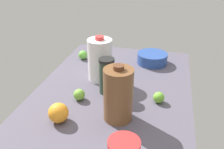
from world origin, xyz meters
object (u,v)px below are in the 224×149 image
object	(u,v)px
shaker_bottle	(107,76)
chocolate_milk_jug	(118,95)
mixing_bowl	(152,58)
orange_near_front	(58,113)
milk_jug	(100,60)
lime_loose	(159,97)
lime_far_back	(79,95)
lime_beside_bowl	(83,55)
lime_by_jug	(122,71)

from	to	relation	value
shaker_bottle	chocolate_milk_jug	distance (cm)	21.48
shaker_bottle	mixing_bowl	world-z (taller)	shaker_bottle
mixing_bowl	chocolate_milk_jug	size ratio (longest dim) A/B	0.74
shaker_bottle	chocolate_milk_jug	size ratio (longest dim) A/B	0.73
mixing_bowl	orange_near_front	distance (cm)	73.11
milk_jug	lime_loose	world-z (taller)	milk_jug
orange_near_front	lime_far_back	size ratio (longest dim) A/B	1.55
shaker_bottle	lime_loose	bearing A→B (deg)	82.33
mixing_bowl	orange_near_front	xyz separation A→B (cm)	(65.93, -31.57, 0.95)
mixing_bowl	lime_loose	world-z (taller)	mixing_bowl
milk_jug	orange_near_front	bearing A→B (deg)	-9.35
milk_jug	orange_near_front	world-z (taller)	milk_jug
mixing_bowl	lime_beside_bowl	distance (cm)	43.14
lime_loose	lime_far_back	xyz separation A→B (cm)	(6.30, -36.07, 0.09)
milk_jug	chocolate_milk_jug	world-z (taller)	chocolate_milk_jug
mixing_bowl	chocolate_milk_jug	xyz separation A→B (cm)	(58.03, -8.67, 8.17)
orange_near_front	lime_loose	size ratio (longest dim) A/B	1.61
lime_beside_bowl	lime_by_jug	bearing A→B (deg)	59.88
mixing_bowl	lime_beside_bowl	xyz separation A→B (cm)	(3.96, -42.96, -0.40)
orange_near_front	lime_loose	distance (cm)	45.17
shaker_bottle	orange_near_front	bearing A→B (deg)	-26.15
lime_loose	lime_beside_bowl	world-z (taller)	lime_beside_bowl
shaker_bottle	lime_loose	xyz separation A→B (cm)	(3.41, 25.30, -6.39)
lime_by_jug	lime_far_back	distance (cm)	31.79
mixing_bowl	lime_far_back	bearing A→B (deg)	-30.87
lime_loose	lime_by_jug	bearing A→B (deg)	-135.78
lime_far_back	lime_by_jug	bearing A→B (deg)	152.18
lime_far_back	orange_near_front	bearing A→B (deg)	-8.13
orange_near_front	milk_jug	bearing A→B (deg)	170.65
lime_by_jug	lime_beside_bowl	xyz separation A→B (cm)	(-16.64, -28.68, -0.11)
milk_jug	lime_loose	distance (cm)	36.73
milk_jug	lime_beside_bowl	bearing A→B (deg)	-141.98
chocolate_milk_jug	orange_near_front	xyz separation A→B (cm)	(7.90, -22.90, -7.22)
lime_loose	shaker_bottle	bearing A→B (deg)	-97.67
milk_jug	lime_loose	bearing A→B (deg)	64.00
chocolate_milk_jug	lime_loose	xyz separation A→B (cm)	(-15.62, 15.62, -8.79)
mixing_bowl	milk_jug	bearing A→B (deg)	-43.19
mixing_bowl	lime_far_back	xyz separation A→B (cm)	(48.71, -29.12, -0.53)
lime_by_jug	chocolate_milk_jug	bearing A→B (deg)	8.52
milk_jug	lime_far_back	distance (cm)	23.90
lime_loose	lime_by_jug	world-z (taller)	lime_by_jug
milk_jug	lime_beside_bowl	size ratio (longest dim) A/B	4.29
mixing_bowl	orange_near_front	bearing A→B (deg)	-25.59
shaker_bottle	orange_near_front	size ratio (longest dim) A/B	2.15
shaker_bottle	mixing_bowl	size ratio (longest dim) A/B	0.99
mixing_bowl	orange_near_front	size ratio (longest dim) A/B	2.18
orange_near_front	lime_beside_bowl	distance (cm)	63.03
shaker_bottle	milk_jug	bearing A→B (deg)	-151.02
mixing_bowl	orange_near_front	world-z (taller)	orange_near_front
chocolate_milk_jug	lime_by_jug	size ratio (longest dim) A/B	4.17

